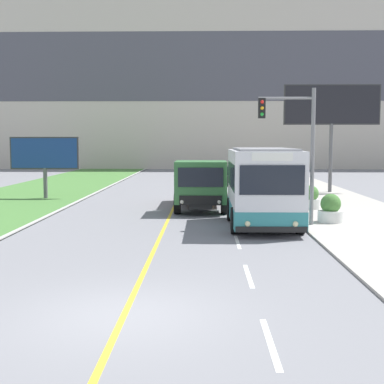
% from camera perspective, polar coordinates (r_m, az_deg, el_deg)
% --- Properties ---
extents(ground_plane, '(300.00, 300.00, 0.00)m').
position_cam_1_polar(ground_plane, '(11.05, -7.27, -12.90)').
color(ground_plane, slate).
extents(lane_marking_centre, '(2.88, 140.00, 0.01)m').
position_cam_1_polar(lane_marking_centre, '(12.79, -4.41, -10.29)').
color(lane_marking_centre, gold).
rests_on(lane_marking_centre, ground_plane).
extents(apartment_block_background, '(80.00, 8.04, 23.62)m').
position_cam_1_polar(apartment_block_background, '(69.92, 0.02, 12.34)').
color(apartment_block_background, beige).
rests_on(apartment_block_background, ground_plane).
extents(city_bus, '(2.72, 5.65, 3.18)m').
position_cam_1_polar(city_bus, '(21.56, 7.61, 0.47)').
color(city_bus, silver).
rests_on(city_bus, ground_plane).
extents(dump_truck, '(2.53, 7.06, 2.51)m').
position_cam_1_polar(dump_truck, '(26.52, 0.96, 0.73)').
color(dump_truck, black).
rests_on(dump_truck, ground_plane).
extents(car_distant, '(1.80, 4.30, 1.45)m').
position_cam_1_polar(car_distant, '(42.68, 4.01, 1.73)').
color(car_distant, black).
rests_on(car_distant, ground_plane).
extents(traffic_light_mast, '(2.28, 0.32, 5.57)m').
position_cam_1_polar(traffic_light_mast, '(21.91, 11.05, 5.60)').
color(traffic_light_mast, slate).
rests_on(traffic_light_mast, ground_plane).
extents(billboard_large, '(6.29, 0.24, 7.15)m').
position_cam_1_polar(billboard_large, '(36.67, 14.69, 8.62)').
color(billboard_large, '#59595B').
rests_on(billboard_large, ground_plane).
extents(billboard_small, '(4.11, 0.24, 3.71)m').
position_cam_1_polar(billboard_small, '(33.20, -15.45, 3.84)').
color(billboard_small, '#59595B').
rests_on(billboard_small, ground_plane).
extents(planter_round_near, '(1.05, 1.05, 1.20)m').
position_cam_1_polar(planter_round_near, '(23.07, 14.56, -1.84)').
color(planter_round_near, silver).
rests_on(planter_round_near, sidewalk_right).
extents(planter_round_second, '(1.02, 1.02, 1.17)m').
position_cam_1_polar(planter_round_second, '(27.40, 12.52, -0.68)').
color(planter_round_second, silver).
rests_on(planter_round_second, sidewalk_right).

